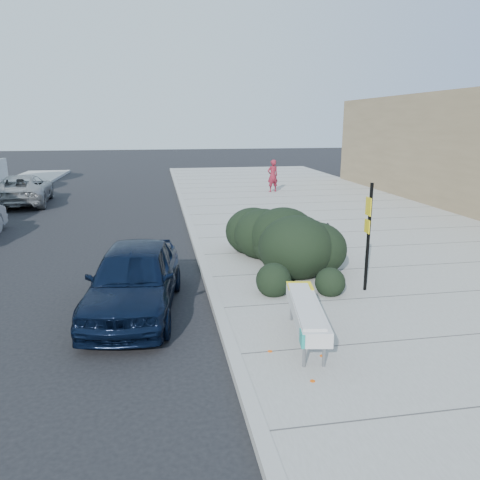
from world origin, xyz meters
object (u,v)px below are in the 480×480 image
(bike_rack, at_px, (329,240))
(sign_post, at_px, (368,230))
(sedan_navy, at_px, (134,278))
(bench, at_px, (306,311))
(suv_silver, at_px, (23,189))
(pedestrian, at_px, (273,176))

(bike_rack, height_order, sign_post, sign_post)
(bike_rack, distance_m, sign_post, 2.41)
(sedan_navy, bearing_deg, bench, -30.12)
(bench, bearing_deg, bike_rack, 74.86)
(sign_post, height_order, suv_silver, sign_post)
(suv_silver, bearing_deg, sign_post, 121.72)
(bench, bearing_deg, suv_silver, 127.47)
(bike_rack, bearing_deg, sign_post, -76.39)
(sign_post, relative_size, suv_silver, 0.48)
(bike_rack, distance_m, pedestrian, 13.12)
(sedan_navy, relative_size, pedestrian, 2.45)
(sedan_navy, distance_m, pedestrian, 16.68)
(bike_rack, relative_size, sedan_navy, 0.24)
(pedestrian, bearing_deg, bike_rack, 66.02)
(suv_silver, relative_size, pedestrian, 2.93)
(pedestrian, bearing_deg, bench, 61.26)
(bike_rack, xyz_separation_m, suv_silver, (-10.86, 12.10, -0.05))
(bench, xyz_separation_m, sign_post, (2.09, 2.22, 0.84))
(bench, bearing_deg, sedan_navy, 152.67)
(sign_post, distance_m, pedestrian, 15.39)
(suv_silver, height_order, pedestrian, pedestrian)
(sedan_navy, bearing_deg, sign_post, 6.52)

